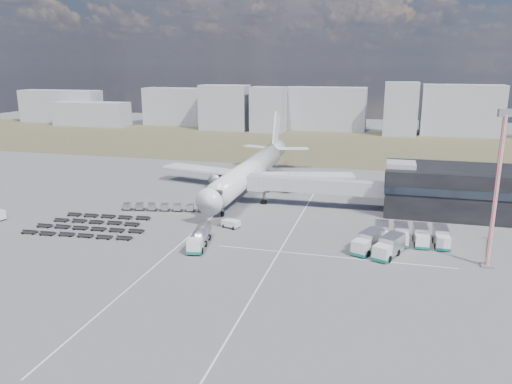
# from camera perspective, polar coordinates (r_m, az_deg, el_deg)

# --- Properties ---
(ground) EXTENTS (420.00, 420.00, 0.00)m
(ground) POSITION_cam_1_polar(r_m,az_deg,el_deg) (98.08, -5.51, -4.28)
(ground) COLOR #565659
(ground) RESTS_ON ground
(grass_strip) EXTENTS (420.00, 90.00, 0.01)m
(grass_strip) POSITION_cam_1_polar(r_m,az_deg,el_deg) (202.11, 5.32, 5.50)
(grass_strip) COLOR #434228
(grass_strip) RESTS_ON ground
(lane_markings) EXTENTS (47.12, 110.00, 0.01)m
(lane_markings) POSITION_cam_1_polar(r_m,az_deg,el_deg) (98.02, 0.48, -4.22)
(lane_markings) COLOR silver
(lane_markings) RESTS_ON ground
(terminal) EXTENTS (30.40, 16.40, 11.00)m
(terminal) POSITION_cam_1_polar(r_m,az_deg,el_deg) (114.98, 21.91, 0.26)
(terminal) COLOR black
(terminal) RESTS_ON ground
(jet_bridge) EXTENTS (30.30, 3.80, 7.05)m
(jet_bridge) POSITION_cam_1_polar(r_m,az_deg,el_deg) (111.85, 5.74, 0.77)
(jet_bridge) COLOR #939399
(jet_bridge) RESTS_ON ground
(airliner) EXTENTS (51.59, 64.53, 17.62)m
(airliner) POSITION_cam_1_polar(r_m,az_deg,el_deg) (126.46, -0.51, 2.56)
(airliner) COLOR silver
(airliner) RESTS_ON ground
(skyline) EXTENTS (317.67, 26.45, 23.47)m
(skyline) POSITION_cam_1_polar(r_m,az_deg,el_deg) (242.07, 4.17, 9.23)
(skyline) COLOR #9397A0
(skyline) RESTS_ON ground
(fuel_tanker) EXTENTS (4.07, 10.24, 3.22)m
(fuel_tanker) POSITION_cam_1_polar(r_m,az_deg,el_deg) (89.03, -6.48, -5.19)
(fuel_tanker) COLOR silver
(fuel_tanker) RESTS_ON ground
(pushback_tug) EXTENTS (3.89, 2.93, 1.54)m
(pushback_tug) POSITION_cam_1_polar(r_m,az_deg,el_deg) (98.60, -2.88, -3.66)
(pushback_tug) COLOR silver
(pushback_tug) RESTS_ON ground
(catering_truck) EXTENTS (2.92, 6.73, 3.06)m
(catering_truck) POSITION_cam_1_polar(r_m,az_deg,el_deg) (127.95, 1.18, 0.99)
(catering_truck) COLOR silver
(catering_truck) RESTS_ON ground
(service_trucks_near) EXTENTS (9.01, 9.69, 3.13)m
(service_trucks_near) POSITION_cam_1_polar(r_m,az_deg,el_deg) (87.52, 13.79, -5.82)
(service_trucks_near) COLOR silver
(service_trucks_near) RESTS_ON ground
(service_trucks_far) EXTENTS (12.96, 7.47, 2.83)m
(service_trucks_far) POSITION_cam_1_polar(r_m,az_deg,el_deg) (94.20, 17.29, -4.71)
(service_trucks_far) COLOR silver
(service_trucks_far) RESTS_ON ground
(uld_row) EXTENTS (19.16, 4.73, 1.49)m
(uld_row) POSITION_cam_1_polar(r_m,az_deg,el_deg) (111.11, -10.38, -1.71)
(uld_row) COLOR black
(uld_row) RESTS_ON ground
(baggage_dollies) EXTENTS (23.41, 15.20, 0.69)m
(baggage_dollies) POSITION_cam_1_polar(r_m,az_deg,el_deg) (104.28, -18.36, -3.63)
(baggage_dollies) COLOR black
(baggage_dollies) RESTS_ON ground
(floodlight_mast) EXTENTS (2.38, 1.93, 24.96)m
(floodlight_mast) POSITION_cam_1_polar(r_m,az_deg,el_deg) (85.04, 25.76, 0.15)
(floodlight_mast) COLOR red
(floodlight_mast) RESTS_ON ground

